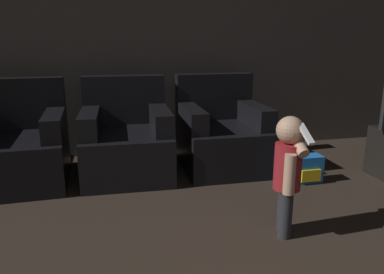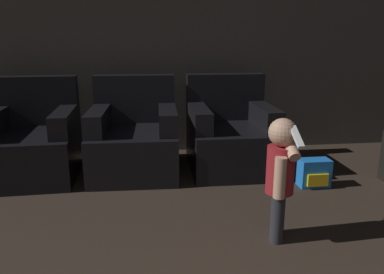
# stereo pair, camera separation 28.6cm
# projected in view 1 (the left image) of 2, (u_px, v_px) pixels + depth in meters

# --- Properties ---
(wall_back) EXTENTS (8.40, 0.05, 2.60)m
(wall_back) POSITION_uv_depth(u_px,v_px,m) (141.00, 33.00, 3.92)
(wall_back) COLOR #423D38
(wall_back) RESTS_ON ground_plane
(armchair_left) EXTENTS (0.82, 0.91, 0.89)m
(armchair_left) POSITION_uv_depth(u_px,v_px,m) (19.00, 148.00, 3.29)
(armchair_left) COLOR black
(armchair_left) RESTS_ON ground_plane
(armchair_middle) EXTENTS (0.82, 0.91, 0.89)m
(armchair_middle) POSITION_uv_depth(u_px,v_px,m) (127.00, 141.00, 3.50)
(armchair_middle) COLOR black
(armchair_middle) RESTS_ON ground_plane
(armchair_right) EXTENTS (0.80, 0.89, 0.89)m
(armchair_right) POSITION_uv_depth(u_px,v_px,m) (222.00, 135.00, 3.70)
(armchair_right) COLOR black
(armchair_right) RESTS_ON ground_plane
(person_toddler) EXTENTS (0.17, 0.31, 0.79)m
(person_toddler) POSITION_uv_depth(u_px,v_px,m) (288.00, 167.00, 2.34)
(person_toddler) COLOR #28282D
(person_toddler) RESTS_ON ground_plane
(toy_backpack) EXTENTS (0.26, 0.17, 0.24)m
(toy_backpack) POSITION_uv_depth(u_px,v_px,m) (307.00, 169.00, 3.32)
(toy_backpack) COLOR blue
(toy_backpack) RESTS_ON ground_plane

